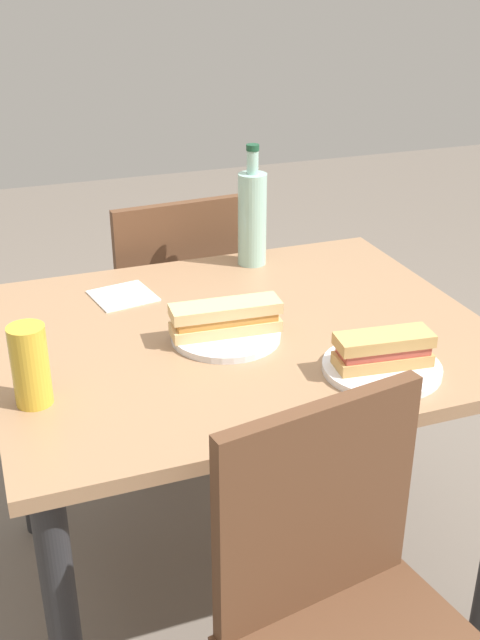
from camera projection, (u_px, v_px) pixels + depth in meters
The scene contains 13 objects.
ground_plane at pixel (240, 577), 2.03m from camera, with size 8.00×8.00×0.00m, color #6B6056.
dining_table at pixel (240, 372), 1.76m from camera, with size 1.08×0.88×0.74m.
chair_far at pixel (171, 310), 2.35m from camera, with size 0.43×0.43×0.87m.
chair_near at pixel (348, 624), 1.26m from camera, with size 0.46×0.46×0.87m.
plate_near at pixel (226, 335), 1.66m from camera, with size 0.24×0.24×0.01m, color white.
baguette_sandwich_near at pixel (226, 318), 1.64m from camera, with size 0.24×0.09×0.07m.
knife_near at pixel (214, 320), 1.70m from camera, with size 0.18×0.06×0.01m.
plate_far at pixel (382, 368), 1.53m from camera, with size 0.24×0.24×0.01m, color white.
baguette_sandwich_far at pixel (383, 350), 1.51m from camera, with size 0.20×0.09×0.07m.
knife_far at pixel (367, 352), 1.57m from camera, with size 0.18×0.02×0.01m.
water_bottle at pixel (252, 217), 2.00m from camera, with size 0.08×0.08×0.32m.
beer_glass at pixel (30, 366), 1.39m from camera, with size 0.07×0.07×0.16m, color gold.
paper_napkin at pixel (123, 296), 1.86m from camera, with size 0.14×0.14×0.00m, color white.
Camera 1 is at (-0.53, -1.43, 1.50)m, focal length 42.93 mm.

